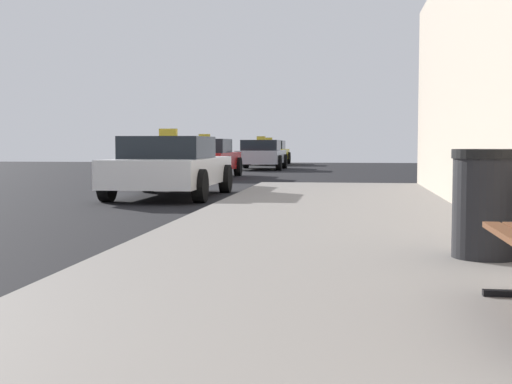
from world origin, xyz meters
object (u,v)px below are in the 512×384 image
at_px(car_white, 171,166).
at_px(car_yellow, 269,152).
at_px(trash_bin, 486,203).
at_px(car_silver, 261,154).
at_px(car_red, 206,158).

relative_size(car_white, car_yellow, 1.05).
xyz_separation_m(trash_bin, car_silver, (-4.94, 24.53, 0.03)).
height_order(trash_bin, car_yellow, car_yellow).
bearing_deg(car_red, car_yellow, 88.25).
relative_size(trash_bin, car_silver, 0.23).
xyz_separation_m(car_white, car_red, (-0.98, 8.53, -0.00)).
height_order(trash_bin, car_red, car_red).
bearing_deg(trash_bin, car_yellow, 99.68).
height_order(car_silver, car_yellow, same).
xyz_separation_m(car_silver, car_yellow, (-0.47, 7.19, 0.00)).
height_order(car_red, car_silver, same).
bearing_deg(car_silver, car_white, -89.79).
distance_m(trash_bin, car_white, 9.70).
distance_m(car_white, car_red, 8.58).
bearing_deg(car_silver, trash_bin, -78.60).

